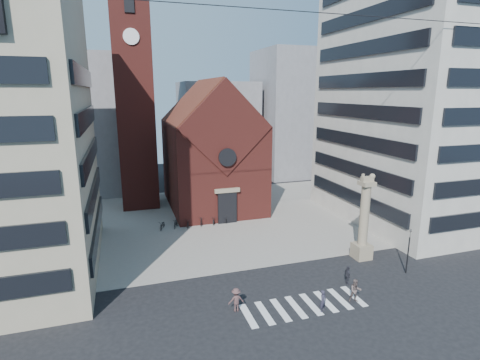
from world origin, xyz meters
name	(u,v)px	position (x,y,z in m)	size (l,w,h in m)	color
ground	(281,288)	(0.00, 0.00, 0.00)	(120.00, 120.00, 0.00)	black
piazza	(223,218)	(0.00, 19.00, 0.03)	(46.00, 30.00, 0.05)	gray
zebra_crossing	(304,306)	(0.55, -3.00, 0.01)	(10.20, 3.20, 0.01)	white
church	(211,151)	(0.00, 25.04, 7.98)	(12.00, 16.65, 18.00)	maroon
campanile	(134,95)	(-10.00, 28.00, 15.74)	(5.50, 5.50, 31.20)	maroon
building_right	(424,94)	(24.00, 12.00, 16.00)	(18.00, 22.00, 32.00)	beige
bg_block_left	(69,125)	(-20.00, 40.00, 11.00)	(16.00, 14.00, 22.00)	gray
bg_block_mid	(217,130)	(6.00, 45.00, 9.00)	(14.00, 12.00, 18.00)	gray
bg_block_right	(299,113)	(22.00, 42.00, 12.00)	(16.00, 14.00, 24.00)	gray
lion_column	(364,225)	(10.01, 3.00, 3.46)	(1.63, 1.60, 8.68)	gray
traffic_light	(408,250)	(12.00, -1.00, 2.29)	(0.13, 0.16, 4.30)	black
pedestrian_0	(323,301)	(1.59, -4.10, 0.85)	(0.62, 0.41, 1.71)	#292837
pedestrian_1	(355,291)	(4.69, -3.70, 0.95)	(0.93, 0.72, 1.91)	#5D4D4A
pedestrian_2	(348,275)	(5.70, -1.08, 0.82)	(0.97, 0.40, 1.65)	#27272F
pedestrian_3	(236,300)	(-4.67, -2.08, 0.93)	(1.21, 0.69, 1.87)	#4F3434
scooter_0	(162,225)	(-8.08, 17.15, 0.56)	(0.68, 1.94, 1.02)	black
scooter_1	(176,223)	(-6.47, 17.15, 0.62)	(0.53, 1.88, 1.13)	black
scooter_2	(189,222)	(-4.86, 17.15, 0.56)	(0.68, 1.94, 1.02)	black
scooter_3	(202,220)	(-3.25, 17.15, 0.62)	(0.53, 1.88, 1.13)	black
scooter_4	(214,220)	(-1.65, 17.15, 0.56)	(0.68, 1.94, 1.02)	black
scooter_5	(226,218)	(-0.04, 17.15, 0.62)	(0.53, 1.88, 1.13)	black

